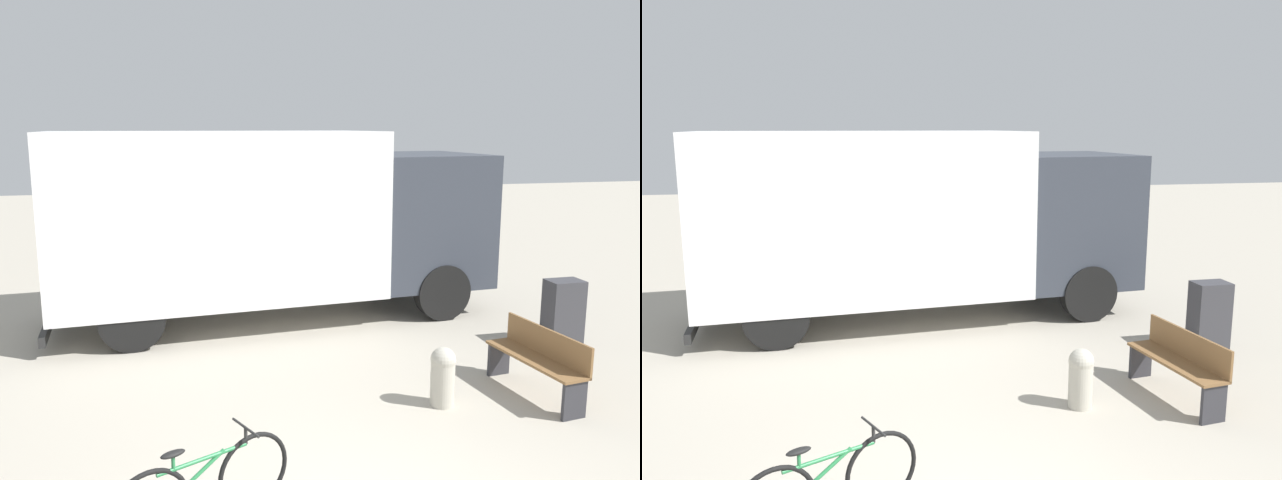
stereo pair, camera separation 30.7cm
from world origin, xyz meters
The scene contains 4 objects.
delivery_truck centered at (0.35, 6.62, 1.87)m, with size 8.00×3.00×3.39m.
park_bench centered at (3.22, 2.41, 0.50)m, with size 0.60×1.60×0.89m.
bollard_near_bench centered at (1.87, 2.40, 0.41)m, with size 0.32×0.32×0.76m.
utility_box centered at (4.69, 4.04, 0.53)m, with size 0.56×0.39×1.06m.
Camera 2 is at (-1.05, -4.49, 3.47)m, focal length 35.00 mm.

